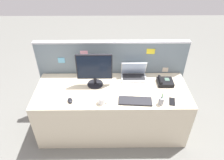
{
  "coord_description": "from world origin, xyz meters",
  "views": [
    {
      "loc": [
        -0.02,
        -2.15,
        2.48
      ],
      "look_at": [
        0.0,
        0.05,
        0.86
      ],
      "focal_mm": 33.34,
      "sensor_mm": 36.0,
      "label": 1
    }
  ],
  "objects_px": {
    "computer_mouse_right_hand": "(70,100)",
    "cell_phone_black_slab": "(172,102)",
    "keyboard_main": "(135,101)",
    "coffee_mug": "(102,100)",
    "desktop_monitor": "(94,69)",
    "desk_phone": "(165,82)",
    "pen_cup": "(161,101)",
    "cell_phone_white_slab": "(181,95)",
    "laptop": "(134,74)"
  },
  "relations": [
    {
      "from": "computer_mouse_right_hand",
      "to": "cell_phone_black_slab",
      "type": "distance_m",
      "value": 1.26
    },
    {
      "from": "keyboard_main",
      "to": "coffee_mug",
      "type": "xyz_separation_m",
      "value": [
        -0.41,
        -0.02,
        0.03
      ]
    },
    {
      "from": "keyboard_main",
      "to": "coffee_mug",
      "type": "distance_m",
      "value": 0.41
    },
    {
      "from": "desktop_monitor",
      "to": "cell_phone_black_slab",
      "type": "xyz_separation_m",
      "value": [
        0.97,
        -0.37,
        -0.24
      ]
    },
    {
      "from": "desk_phone",
      "to": "pen_cup",
      "type": "distance_m",
      "value": 0.43
    },
    {
      "from": "pen_cup",
      "to": "coffee_mug",
      "type": "distance_m",
      "value": 0.72
    },
    {
      "from": "computer_mouse_right_hand",
      "to": "coffee_mug",
      "type": "xyz_separation_m",
      "value": [
        0.4,
        -0.03,
        0.03
      ]
    },
    {
      "from": "pen_cup",
      "to": "desk_phone",
      "type": "bearing_deg",
      "value": 71.87
    },
    {
      "from": "cell_phone_black_slab",
      "to": "coffee_mug",
      "type": "height_order",
      "value": "coffee_mug"
    },
    {
      "from": "cell_phone_black_slab",
      "to": "coffee_mug",
      "type": "distance_m",
      "value": 0.87
    },
    {
      "from": "cell_phone_black_slab",
      "to": "pen_cup",
      "type": "bearing_deg",
      "value": -153.05
    },
    {
      "from": "computer_mouse_right_hand",
      "to": "cell_phone_white_slab",
      "type": "bearing_deg",
      "value": -15.24
    },
    {
      "from": "cell_phone_black_slab",
      "to": "cell_phone_white_slab",
      "type": "height_order",
      "value": "same"
    },
    {
      "from": "desktop_monitor",
      "to": "laptop",
      "type": "xyz_separation_m",
      "value": [
        0.54,
        0.16,
        -0.19
      ]
    },
    {
      "from": "computer_mouse_right_hand",
      "to": "pen_cup",
      "type": "relative_size",
      "value": 0.56
    },
    {
      "from": "keyboard_main",
      "to": "cell_phone_white_slab",
      "type": "height_order",
      "value": "keyboard_main"
    },
    {
      "from": "computer_mouse_right_hand",
      "to": "coffee_mug",
      "type": "height_order",
      "value": "coffee_mug"
    },
    {
      "from": "pen_cup",
      "to": "coffee_mug",
      "type": "xyz_separation_m",
      "value": [
        -0.72,
        0.02,
        -0.01
      ]
    },
    {
      "from": "desk_phone",
      "to": "cell_phone_white_slab",
      "type": "bearing_deg",
      "value": -58.05
    },
    {
      "from": "laptop",
      "to": "computer_mouse_right_hand",
      "type": "xyz_separation_m",
      "value": [
        -0.83,
        -0.51,
        -0.05
      ]
    },
    {
      "from": "computer_mouse_right_hand",
      "to": "pen_cup",
      "type": "height_order",
      "value": "pen_cup"
    },
    {
      "from": "computer_mouse_right_hand",
      "to": "desk_phone",
      "type": "bearing_deg",
      "value": -3.44
    },
    {
      "from": "computer_mouse_right_hand",
      "to": "cell_phone_white_slab",
      "type": "distance_m",
      "value": 1.41
    },
    {
      "from": "keyboard_main",
      "to": "cell_phone_white_slab",
      "type": "relative_size",
      "value": 2.94
    },
    {
      "from": "desk_phone",
      "to": "cell_phone_white_slab",
      "type": "relative_size",
      "value": 1.5
    },
    {
      "from": "desktop_monitor",
      "to": "keyboard_main",
      "type": "relative_size",
      "value": 1.15
    },
    {
      "from": "desk_phone",
      "to": "keyboard_main",
      "type": "distance_m",
      "value": 0.57
    },
    {
      "from": "pen_cup",
      "to": "cell_phone_white_slab",
      "type": "bearing_deg",
      "value": 27.81
    },
    {
      "from": "laptop",
      "to": "pen_cup",
      "type": "xyz_separation_m",
      "value": [
        0.28,
        -0.57,
        -0.01
      ]
    },
    {
      "from": "laptop",
      "to": "desk_phone",
      "type": "xyz_separation_m",
      "value": [
        0.41,
        -0.16,
        -0.03
      ]
    },
    {
      "from": "desk_phone",
      "to": "keyboard_main",
      "type": "height_order",
      "value": "desk_phone"
    },
    {
      "from": "laptop",
      "to": "coffee_mug",
      "type": "distance_m",
      "value": 0.7
    },
    {
      "from": "pen_cup",
      "to": "cell_phone_black_slab",
      "type": "xyz_separation_m",
      "value": [
        0.15,
        0.04,
        -0.05
      ]
    },
    {
      "from": "desktop_monitor",
      "to": "cell_phone_white_slab",
      "type": "relative_size",
      "value": 3.37
    },
    {
      "from": "pen_cup",
      "to": "keyboard_main",
      "type": "bearing_deg",
      "value": 171.47
    },
    {
      "from": "desk_phone",
      "to": "computer_mouse_right_hand",
      "type": "xyz_separation_m",
      "value": [
        -1.25,
        -0.35,
        -0.02
      ]
    },
    {
      "from": "pen_cup",
      "to": "cell_phone_black_slab",
      "type": "height_order",
      "value": "pen_cup"
    },
    {
      "from": "laptop",
      "to": "pen_cup",
      "type": "relative_size",
      "value": 1.98
    },
    {
      "from": "keyboard_main",
      "to": "computer_mouse_right_hand",
      "type": "height_order",
      "value": "computer_mouse_right_hand"
    },
    {
      "from": "cell_phone_black_slab",
      "to": "coffee_mug",
      "type": "bearing_deg",
      "value": -166.32
    },
    {
      "from": "pen_cup",
      "to": "cell_phone_black_slab",
      "type": "distance_m",
      "value": 0.16
    },
    {
      "from": "desktop_monitor",
      "to": "coffee_mug",
      "type": "relative_size",
      "value": 3.68
    },
    {
      "from": "coffee_mug",
      "to": "cell_phone_white_slab",
      "type": "bearing_deg",
      "value": 7.37
    },
    {
      "from": "laptop",
      "to": "keyboard_main",
      "type": "height_order",
      "value": "laptop"
    },
    {
      "from": "keyboard_main",
      "to": "pen_cup",
      "type": "height_order",
      "value": "pen_cup"
    },
    {
      "from": "desktop_monitor",
      "to": "cell_phone_white_slab",
      "type": "distance_m",
      "value": 1.17
    },
    {
      "from": "pen_cup",
      "to": "cell_phone_white_slab",
      "type": "xyz_separation_m",
      "value": [
        0.29,
        0.15,
        -0.05
      ]
    },
    {
      "from": "computer_mouse_right_hand",
      "to": "cell_phone_white_slab",
      "type": "relative_size",
      "value": 0.72
    },
    {
      "from": "laptop",
      "to": "cell_phone_black_slab",
      "type": "xyz_separation_m",
      "value": [
        0.43,
        -0.53,
        -0.06
      ]
    },
    {
      "from": "pen_cup",
      "to": "desktop_monitor",
      "type": "bearing_deg",
      "value": 153.54
    }
  ]
}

